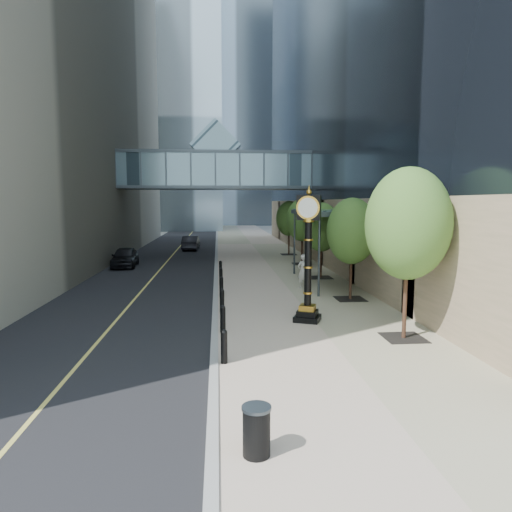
# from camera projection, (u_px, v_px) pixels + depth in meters

# --- Properties ---
(ground) EXTENTS (320.00, 320.00, 0.00)m
(ground) POSITION_uv_depth(u_px,v_px,m) (322.00, 375.00, 12.70)
(ground) COLOR gray
(ground) RESTS_ON ground
(road) EXTENTS (8.00, 180.00, 0.02)m
(road) POSITION_uv_depth(u_px,v_px,m) (181.00, 245.00, 51.70)
(road) COLOR black
(road) RESTS_ON ground
(sidewalk) EXTENTS (8.00, 180.00, 0.06)m
(sidewalk) POSITION_uv_depth(u_px,v_px,m) (252.00, 244.00, 52.37)
(sidewalk) COLOR tan
(sidewalk) RESTS_ON ground
(curb) EXTENTS (0.25, 180.00, 0.07)m
(curb) POSITION_uv_depth(u_px,v_px,m) (217.00, 244.00, 52.03)
(curb) COLOR gray
(curb) RESTS_ON ground
(distant_tower_a) EXTENTS (24.00, 22.00, 78.00)m
(distant_tower_a) POSITION_uv_depth(u_px,v_px,m) (153.00, 10.00, 81.23)
(distant_tower_a) COLOR #ACC7D9
(distant_tower_a) RESTS_ON ground
(distant_tower_b) EXTENTS (26.00, 24.00, 90.00)m
(distant_tower_b) POSITION_uv_depth(u_px,v_px,m) (269.00, 22.00, 102.24)
(distant_tower_b) COLOR #ACC7D9
(distant_tower_b) RESTS_ON ground
(distant_tower_c) EXTENTS (22.00, 22.00, 65.00)m
(distant_tower_c) POSITION_uv_depth(u_px,v_px,m) (205.00, 103.00, 127.19)
(distant_tower_c) COLOR #ACC7D9
(distant_tower_c) RESTS_ON ground
(skywalk) EXTENTS (17.00, 4.20, 5.80)m
(skywalk) POSITION_uv_depth(u_px,v_px,m) (215.00, 168.00, 39.26)
(skywalk) COLOR slate
(skywalk) RESTS_ON ground
(entrance_canopy) EXTENTS (3.00, 8.00, 4.38)m
(entrance_canopy) POSITION_uv_depth(u_px,v_px,m) (327.00, 213.00, 26.35)
(entrance_canopy) COLOR #383F44
(entrance_canopy) RESTS_ON ground
(bollard_row) EXTENTS (0.20, 16.20, 0.90)m
(bollard_row) POSITION_uv_depth(u_px,v_px,m) (222.00, 294.00, 21.32)
(bollard_row) COLOR black
(bollard_row) RESTS_ON sidewalk
(street_trees) EXTENTS (2.88, 28.63, 5.92)m
(street_trees) POSITION_uv_depth(u_px,v_px,m) (328.00, 223.00, 26.71)
(street_trees) COLOR black
(street_trees) RESTS_ON sidewalk
(street_clock) EXTENTS (1.28, 1.28, 5.23)m
(street_clock) POSITION_uv_depth(u_px,v_px,m) (308.00, 265.00, 18.02)
(street_clock) COLOR black
(street_clock) RESTS_ON sidewalk
(trash_bin) EXTENTS (0.68, 0.68, 0.90)m
(trash_bin) POSITION_uv_depth(u_px,v_px,m) (256.00, 432.00, 8.50)
(trash_bin) COLOR black
(trash_bin) RESTS_ON sidewalk
(pedestrian) EXTENTS (0.82, 0.69, 1.91)m
(pedestrian) POSITION_uv_depth(u_px,v_px,m) (303.00, 271.00, 25.17)
(pedestrian) COLOR beige
(pedestrian) RESTS_ON sidewalk
(car_near) EXTENTS (2.01, 4.43, 1.47)m
(car_near) POSITION_uv_depth(u_px,v_px,m) (125.00, 257.00, 33.89)
(car_near) COLOR black
(car_near) RESTS_ON road
(car_far) EXTENTS (1.70, 4.39, 1.43)m
(car_far) POSITION_uv_depth(u_px,v_px,m) (191.00, 243.00, 46.25)
(car_far) COLOR black
(car_far) RESTS_ON road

